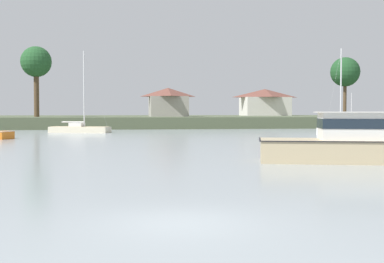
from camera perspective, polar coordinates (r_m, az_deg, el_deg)
ground_plane at (r=13.56m, az=-1.28°, el=-10.25°), size 549.82×549.82×0.00m
far_shore_bank at (r=113.36m, az=-7.60°, el=1.23°), size 247.42×57.84×2.00m
cruiser_sand at (r=31.05m, az=18.23°, el=-2.05°), size 10.96×6.02×5.28m
sailboat_cream at (r=73.19m, az=-12.50°, el=0.07°), size 8.83×5.14×12.04m
sailboat_white at (r=68.39m, az=16.62°, el=-0.11°), size 8.64×7.26×11.66m
shore_tree_left at (r=98.23m, az=-17.10°, el=7.36°), size 5.62×5.62×12.95m
shore_tree_right at (r=104.79m, az=16.81°, el=6.38°), size 5.75×5.75×11.66m
cottage_near_water at (r=127.49m, az=8.18°, el=3.31°), size 11.96×9.14×6.59m
cottage_hillside at (r=102.73m, az=-2.70°, el=3.36°), size 8.02×8.43×5.77m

